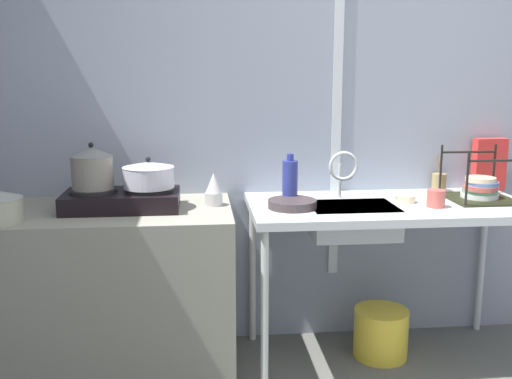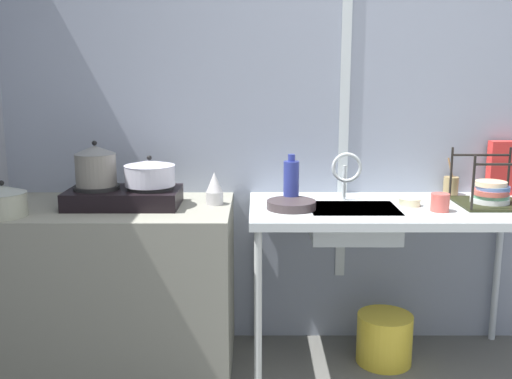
{
  "view_description": "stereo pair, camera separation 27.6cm",
  "coord_description": "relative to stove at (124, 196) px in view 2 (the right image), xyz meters",
  "views": [
    {
      "loc": [
        -0.94,
        -1.39,
        1.48
      ],
      "look_at": [
        -0.66,
        1.35,
        0.92
      ],
      "focal_mm": 40.76,
      "sensor_mm": 36.0,
      "label": 1
    },
    {
      "loc": [
        -0.66,
        -1.4,
        1.48
      ],
      "look_at": [
        -0.66,
        1.35,
        0.92
      ],
      "focal_mm": 40.76,
      "sensor_mm": 36.0,
      "label": 2
    }
  ],
  "objects": [
    {
      "name": "pot_on_right_burner",
      "position": [
        0.13,
        -0.0,
        0.12
      ],
      "size": [
        0.25,
        0.25,
        0.15
      ],
      "color": "silver",
      "rests_on": "stove"
    },
    {
      "name": "bucket_on_floor",
      "position": [
        1.31,
        0.03,
        -0.76
      ],
      "size": [
        0.28,
        0.28,
        0.26
      ],
      "primitive_type": "cylinder",
      "color": "gold",
      "rests_on": "ground"
    },
    {
      "name": "frying_pan",
      "position": [
        0.81,
        -0.06,
        -0.03
      ],
      "size": [
        0.24,
        0.24,
        0.04
      ],
      "primitive_type": "cylinder",
      "color": "#3B3132",
      "rests_on": "counter_sink"
    },
    {
      "name": "faucet",
      "position": [
        1.09,
        0.09,
        0.12
      ],
      "size": [
        0.15,
        0.09,
        0.25
      ],
      "color": "silver",
      "rests_on": "counter_sink"
    },
    {
      "name": "percolator",
      "position": [
        0.44,
        0.04,
        0.03
      ],
      "size": [
        0.08,
        0.08,
        0.16
      ],
      "color": "beige",
      "rests_on": "counter_concrete"
    },
    {
      "name": "sink_basin",
      "position": [
        1.11,
        -0.04,
        -0.12
      ],
      "size": [
        0.42,
        0.32,
        0.15
      ],
      "primitive_type": "cube",
      "color": "silver",
      "rests_on": "counter_sink"
    },
    {
      "name": "pot_on_left_burner",
      "position": [
        -0.13,
        -0.0,
        0.15
      ],
      "size": [
        0.2,
        0.2,
        0.22
      ],
      "color": "gray",
      "rests_on": "stove"
    },
    {
      "name": "wall_metal_strip",
      "position": [
        1.11,
        0.32,
        0.46
      ],
      "size": [
        0.05,
        0.01,
        1.96
      ],
      "primitive_type": "cube",
      "color": "silver"
    },
    {
      "name": "counter_concrete",
      "position": [
        -0.08,
        -0.0,
        -0.47
      ],
      "size": [
        1.19,
        0.66,
        0.84
      ],
      "primitive_type": "cube",
      "color": "gray",
      "rests_on": "ground"
    },
    {
      "name": "small_bowl_on_drainboard",
      "position": [
        1.4,
        0.01,
        -0.03
      ],
      "size": [
        0.1,
        0.1,
        0.04
      ],
      "primitive_type": "cylinder",
      "color": "beige",
      "rests_on": "counter_sink"
    },
    {
      "name": "cup_by_rack",
      "position": [
        1.5,
        -0.11,
        -0.01
      ],
      "size": [
        0.09,
        0.09,
        0.08
      ],
      "primitive_type": "cylinder",
      "color": "#C3534A",
      "rests_on": "counter_sink"
    },
    {
      "name": "bottle_by_sink",
      "position": [
        0.82,
        0.05,
        0.06
      ],
      "size": [
        0.08,
        0.08,
        0.25
      ],
      "color": "navy",
      "rests_on": "counter_sink"
    },
    {
      "name": "dish_rack",
      "position": [
        1.79,
        0.03,
        0.0
      ],
      "size": [
        0.32,
        0.33,
        0.27
      ],
      "color": "black",
      "rests_on": "counter_sink"
    },
    {
      "name": "utensil_jar",
      "position": [
        1.68,
        0.27,
        0.0
      ],
      "size": [
        0.08,
        0.08,
        0.2
      ],
      "color": "#8F784D",
      "rests_on": "counter_sink"
    },
    {
      "name": "cereal_box",
      "position": [
        1.96,
        0.28,
        0.09
      ],
      "size": [
        0.18,
        0.07,
        0.29
      ],
      "primitive_type": "cube",
      "rotation": [
        0.0,
        0.0,
        0.03
      ],
      "color": "red",
      "rests_on": "counter_sink"
    },
    {
      "name": "wall_back",
      "position": [
        1.31,
        0.38,
        0.34
      ],
      "size": [
        4.81,
        0.1,
        2.45
      ],
      "primitive_type": "cube",
      "color": "#8B93A5",
      "rests_on": "ground"
    },
    {
      "name": "counter_sink",
      "position": [
        1.31,
        -0.0,
        -0.11
      ],
      "size": [
        1.4,
        0.66,
        0.84
      ],
      "color": "silver",
      "rests_on": "ground"
    },
    {
      "name": "stove",
      "position": [
        0.0,
        0.0,
        0.0
      ],
      "size": [
        0.54,
        0.31,
        0.1
      ],
      "color": "black",
      "rests_on": "counter_concrete"
    },
    {
      "name": "pot_beside_stove",
      "position": [
        -0.5,
        -0.2,
        0.02
      ],
      "size": [
        0.21,
        0.21,
        0.17
      ],
      "color": "#9EA08A",
      "rests_on": "counter_concrete"
    }
  ]
}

